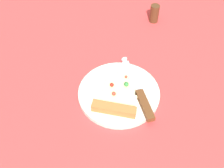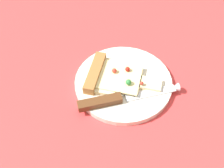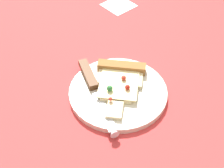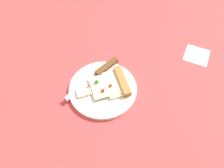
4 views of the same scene
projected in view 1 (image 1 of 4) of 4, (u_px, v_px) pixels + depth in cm
name	position (u px, v px, depth cm)	size (l,w,h in cm)	color
ground_plane	(141.00, 82.00, 83.37)	(147.24, 147.24, 3.00)	#D13838
plate	(119.00, 93.00, 77.63)	(23.42, 23.42, 1.43)	silver
pizza_slice	(117.00, 97.00, 74.85)	(17.29, 18.26, 2.66)	beige
knife	(139.00, 93.00, 76.01)	(23.11, 10.71, 2.45)	silver
pepper_shaker	(154.00, 13.00, 98.25)	(3.30, 3.30, 6.64)	#4C2D19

